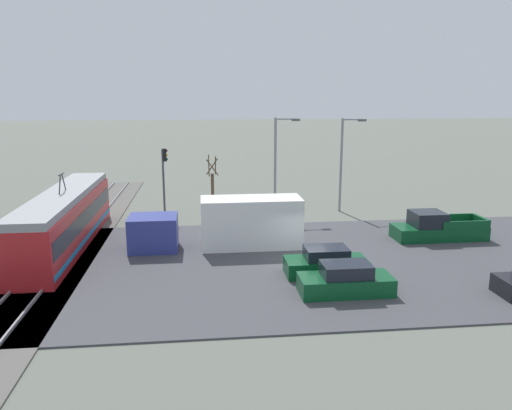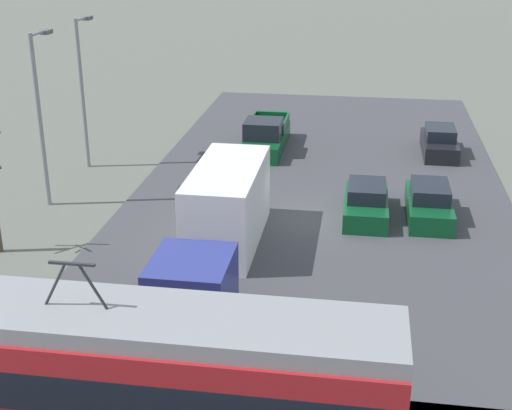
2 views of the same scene
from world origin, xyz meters
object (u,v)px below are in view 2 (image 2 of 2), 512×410
object	(u,v)px
light_rail_tram	(83,370)
pickup_truck	(265,137)
street_lamp_near_crossing	(41,107)
street_lamp_mid_block	(83,82)
sedan_car_1	(366,203)
sedan_car_2	(429,204)
sedan_car_0	(439,143)
box_truck	(220,222)

from	to	relation	value
light_rail_tram	pickup_truck	size ratio (longest dim) A/B	2.58
street_lamp_near_crossing	street_lamp_mid_block	size ratio (longest dim) A/B	1.01
light_rail_tram	sedan_car_1	world-z (taller)	light_rail_tram
pickup_truck	street_lamp_mid_block	xyz separation A→B (m)	(8.59, 3.83, 3.57)
light_rail_tram	sedan_car_2	size ratio (longest dim) A/B	3.47
sedan_car_1	light_rail_tram	bearing A→B (deg)	-114.31
sedan_car_2	street_lamp_mid_block	bearing A→B (deg)	164.55
light_rail_tram	sedan_car_1	size ratio (longest dim) A/B	3.58
sedan_car_0	pickup_truck	bearing A→B (deg)	-175.97
sedan_car_1	street_lamp_near_crossing	world-z (taller)	street_lamp_near_crossing
sedan_car_0	street_lamp_near_crossing	size ratio (longest dim) A/B	0.57
pickup_truck	sedan_car_1	distance (m)	10.37
box_truck	street_lamp_mid_block	distance (m)	13.45
light_rail_tram	street_lamp_mid_block	bearing A→B (deg)	-69.07
street_lamp_mid_block	sedan_car_1	bearing A→B (deg)	160.82
sedan_car_1	sedan_car_2	xyz separation A→B (m)	(-2.61, -0.29, 0.01)
light_rail_tram	sedan_car_1	bearing A→B (deg)	-114.31
box_truck	sedan_car_1	world-z (taller)	box_truck
light_rail_tram	pickup_truck	distance (m)	23.50
street_lamp_near_crossing	street_lamp_mid_block	xyz separation A→B (m)	(0.22, -5.31, -0.04)
light_rail_tram	street_lamp_mid_block	xyz separation A→B (m)	(7.51, -19.63, 2.61)
light_rail_tram	street_lamp_near_crossing	world-z (taller)	street_lamp_near_crossing
sedan_car_0	sedan_car_2	world-z (taller)	sedan_car_0
box_truck	sedan_car_1	xyz separation A→B (m)	(-5.30, -4.79, -0.80)
sedan_car_1	street_lamp_near_crossing	bearing A→B (deg)	-178.41
street_lamp_near_crossing	sedan_car_1	bearing A→B (deg)	-178.41
sedan_car_1	street_lamp_mid_block	size ratio (longest dim) A/B	0.57
street_lamp_near_crossing	street_lamp_mid_block	world-z (taller)	street_lamp_near_crossing
street_lamp_near_crossing	sedan_car_0	bearing A→B (deg)	-151.06
box_truck	sedan_car_0	xyz separation A→B (m)	(-9.08, -14.21, -0.79)
light_rail_tram	street_lamp_mid_block	size ratio (longest dim) A/B	2.04
sedan_car_1	pickup_truck	bearing A→B (deg)	122.44
street_lamp_mid_block	box_truck	bearing A→B (deg)	132.35
street_lamp_mid_block	sedan_car_0	bearing A→B (deg)	-165.94
sedan_car_2	pickup_truck	bearing A→B (deg)	134.01
pickup_truck	sedan_car_0	bearing A→B (deg)	-175.97
pickup_truck	sedan_car_1	xyz separation A→B (m)	(-5.56, 8.76, -0.09)
sedan_car_0	sedan_car_1	xyz separation A→B (m)	(3.79, 9.41, -0.02)
sedan_car_2	street_lamp_mid_block	world-z (taller)	street_lamp_mid_block
pickup_truck	sedan_car_2	world-z (taller)	pickup_truck
pickup_truck	street_lamp_mid_block	world-z (taller)	street_lamp_mid_block
sedan_car_0	sedan_car_1	bearing A→B (deg)	-111.92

